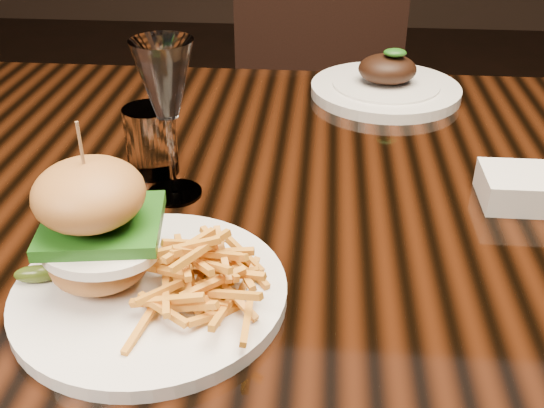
# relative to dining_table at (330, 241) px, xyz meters

# --- Properties ---
(dining_table) EXTENTS (1.60, 0.90, 0.75)m
(dining_table) POSITION_rel_dining_table_xyz_m (0.00, 0.00, 0.00)
(dining_table) COLOR black
(dining_table) RESTS_ON ground
(burger_plate) EXTENTS (0.27, 0.27, 0.18)m
(burger_plate) POSITION_rel_dining_table_xyz_m (-0.18, -0.23, 0.12)
(burger_plate) COLOR silver
(burger_plate) RESTS_ON dining_table
(ramekin) EXTENTS (0.10, 0.10, 0.04)m
(ramekin) POSITION_rel_dining_table_xyz_m (0.22, -0.01, 0.10)
(ramekin) COLOR silver
(ramekin) RESTS_ON dining_table
(wine_glass) EXTENTS (0.07, 0.07, 0.20)m
(wine_glass) POSITION_rel_dining_table_xyz_m (-0.20, -0.03, 0.22)
(wine_glass) COLOR white
(wine_glass) RESTS_ON dining_table
(water_tumbler) EXTENTS (0.07, 0.07, 0.09)m
(water_tumbler) POSITION_rel_dining_table_xyz_m (-0.24, 0.03, 0.12)
(water_tumbler) COLOR white
(water_tumbler) RESTS_ON dining_table
(far_dish) EXTENTS (0.25, 0.25, 0.08)m
(far_dish) POSITION_rel_dining_table_xyz_m (0.09, 0.34, 0.09)
(far_dish) COLOR silver
(far_dish) RESTS_ON dining_table
(chair_far) EXTENTS (0.51, 0.51, 0.95)m
(chair_far) POSITION_rel_dining_table_xyz_m (-0.02, 0.89, -0.13)
(chair_far) COLOR black
(chair_far) RESTS_ON ground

